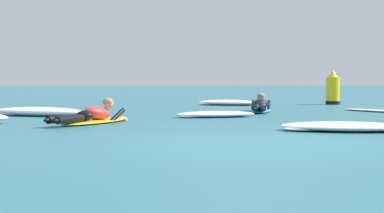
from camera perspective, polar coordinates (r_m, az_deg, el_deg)
name	(u,v)px	position (r m, az deg, el deg)	size (l,w,h in m)	color
ground_plane	(210,108)	(18.17, 1.72, -0.13)	(120.00, 120.00, 0.00)	#2D6B7A
surfer_near	(93,117)	(11.97, -9.42, -0.94)	(1.51, 2.38, 0.53)	yellow
surfer_far	(260,107)	(16.17, 6.51, -0.02)	(0.92, 2.64, 0.55)	#2DB2D1
drifting_surfboard	(376,110)	(16.80, 17.06, -0.36)	(1.57, 2.05, 0.16)	white
whitewater_front	(228,103)	(19.99, 3.42, 0.36)	(2.15, 1.36, 0.18)	white
whitewater_mid_left	(343,127)	(10.44, 14.17, -1.87)	(2.22, 1.29, 0.16)	white
whitewater_back	(39,112)	(14.63, -14.34, -0.50)	(2.48, 1.41, 0.21)	white
whitewater_far_band	(216,114)	(13.75, 2.25, -0.75)	(1.98, 1.07, 0.14)	white
channel_marker_buoy	(333,90)	(21.19, 13.23, 1.50)	(0.49, 0.49, 1.18)	yellow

